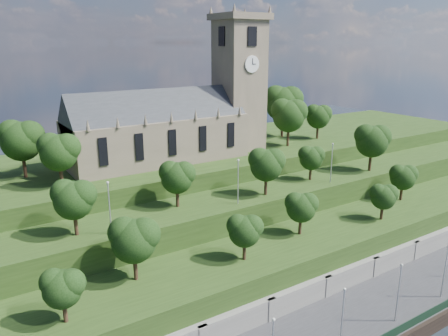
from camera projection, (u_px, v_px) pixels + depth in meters
promenade at (329, 335)px, 54.09m from camera, size 160.00×12.00×2.00m
retaining_wall at (297, 301)px, 58.49m from camera, size 160.00×2.10×5.00m
embankment_lower at (269, 272)px, 62.94m from camera, size 160.00×12.00×8.00m
embankment_upper at (227, 233)px, 71.26m from camera, size 160.00×10.00×12.00m
hilltop at (170, 189)px, 87.78m from camera, size 160.00×32.00×15.00m
church at (180, 118)px, 80.81m from camera, size 38.60×12.35×27.60m
trees_lower at (265, 216)px, 60.60m from camera, size 65.63×8.74×8.11m
trees_upper at (273, 160)px, 71.53m from camera, size 61.75×8.45×9.14m
trees_hilltop at (201, 120)px, 82.66m from camera, size 75.49×16.68×11.72m
lamp_posts_promenade at (342, 315)px, 48.67m from camera, size 60.36×0.36×8.04m
lamp_posts_upper at (238, 178)px, 66.04m from camera, size 40.36×0.36×7.11m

